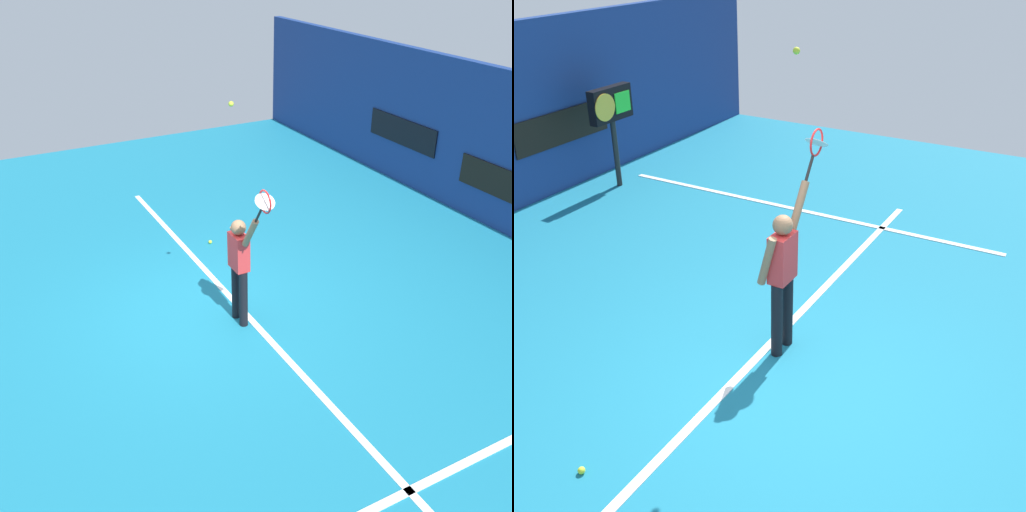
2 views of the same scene
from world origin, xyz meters
TOP-DOWN VIEW (x-y plane):
  - ground_plane at (0.00, 0.00)m, footprint 18.00×18.00m
  - sponsor_banner_starboard at (3.00, 6.21)m, footprint 2.20×0.03m
  - court_baseline at (0.00, 0.45)m, footprint 10.00×0.10m
  - court_sideline at (4.12, 2.00)m, footprint 0.10×7.00m
  - tennis_player at (0.43, 0.30)m, footprint 0.80×0.31m
  - tennis_racket at (1.16, 0.30)m, footprint 0.48×0.27m
  - tennis_ball at (0.46, 0.20)m, footprint 0.07×0.07m
  - scoreboard_clock at (3.52, 5.48)m, footprint 0.96×0.20m
  - spare_ball at (-2.13, 0.96)m, footprint 0.07×0.07m

SIDE VIEW (x-z plane):
  - ground_plane at x=0.00m, z-range 0.00..0.00m
  - court_baseline at x=0.00m, z-range 0.00..0.01m
  - court_sideline at x=4.12m, z-range 0.00..0.01m
  - spare_ball at x=-2.13m, z-range 0.00..0.07m
  - tennis_player at x=0.43m, z-range 0.05..1.97m
  - sponsor_banner_starboard at x=3.00m, z-range 0.86..1.46m
  - scoreboard_clock at x=3.52m, z-range 0.53..2.38m
  - tennis_racket at x=1.16m, z-range 1.94..2.54m
  - tennis_ball at x=0.46m, z-range 3.31..3.38m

